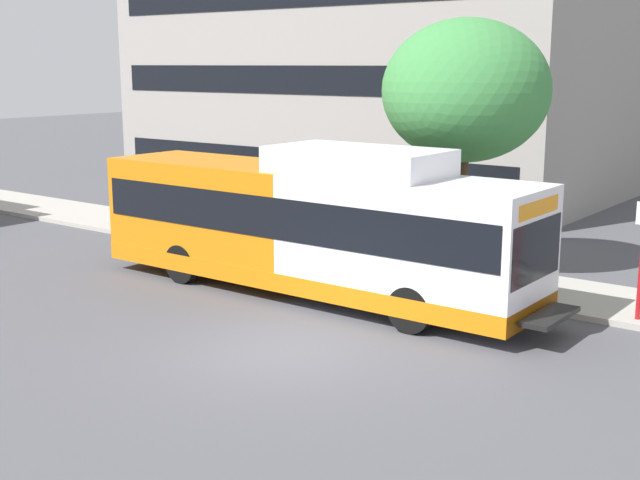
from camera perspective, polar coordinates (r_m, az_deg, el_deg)
name	(u,v)px	position (r m, az deg, el deg)	size (l,w,h in m)	color
ground_plane	(37,287)	(22.34, -18.67, -3.04)	(120.00, 120.00, 0.00)	#4C4C51
sidewalk_curb	(276,247)	(25.43, -2.98, -0.49)	(3.00, 56.00, 0.14)	#A8A399
transit_bus	(311,225)	(20.17, -0.65, 1.00)	(2.58, 12.25, 3.65)	white
street_tree_near_stop	(466,91)	(22.20, 9.86, 9.92)	(4.32, 4.32, 6.52)	#4C3823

